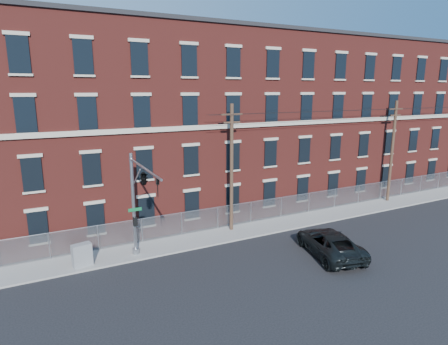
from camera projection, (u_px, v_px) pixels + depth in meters
name	position (u px, v px, depth m)	size (l,w,h in m)	color
ground	(244.00, 264.00, 24.53)	(140.00, 140.00, 0.00)	black
sidewalk	(331.00, 214.00, 34.16)	(65.00, 3.00, 0.12)	gray
mill_building	(278.00, 118.00, 40.20)	(55.30, 14.32, 16.30)	maroon
chain_link_fence	(322.00, 200.00, 35.08)	(59.06, 0.06, 1.85)	#A5A8AD
traffic_signal_mast	(141.00, 187.00, 22.63)	(0.90, 6.75, 7.00)	#9EA0A5
utility_pole_near	(232.00, 166.00, 29.14)	(1.80, 0.28, 10.00)	#452F22
utility_pole_mid	(392.00, 150.00, 37.07)	(1.80, 0.28, 10.00)	#452F22
overhead_wires	(396.00, 111.00, 36.26)	(40.00, 0.62, 0.62)	black
pickup_truck	(329.00, 243.00, 25.69)	(2.82, 6.11, 1.70)	black
utility_cabinet	(82.00, 255.00, 23.83)	(1.18, 0.59, 1.48)	slate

